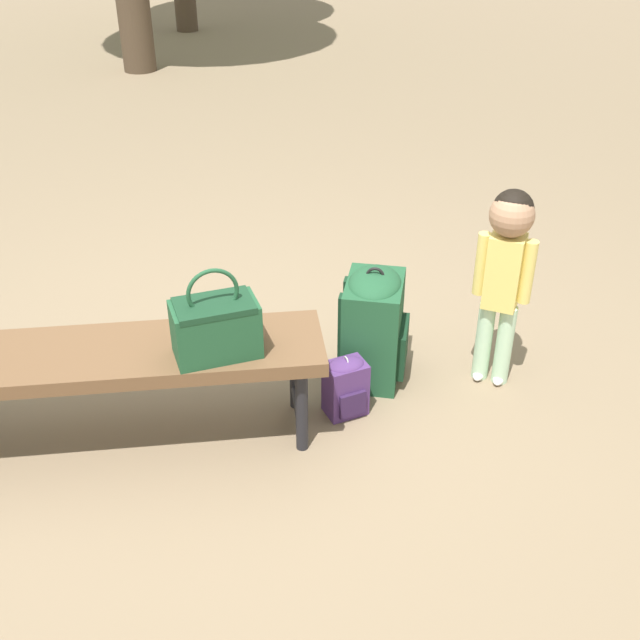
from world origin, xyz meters
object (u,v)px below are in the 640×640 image
Objects in this scene: child_standing at (506,259)px; backpack_small at (346,385)px; backpack_large at (374,323)px; handbag at (216,326)px; park_bench at (119,361)px.

child_standing is 3.21× the size of backpack_small.
backpack_large is at bearing 51.69° from backpack_small.
handbag is 1.27× the size of backpack_small.
child_standing is at bearing -15.71° from backpack_large.
handbag is (0.38, -0.12, 0.18)m from park_bench.
park_bench is at bearing 162.49° from handbag.
child_standing is at bearing 7.28° from backpack_small.
handbag is 1.26m from child_standing.
park_bench is 2.89× the size of backpack_large.
backpack_small is (-0.19, -0.24, -0.14)m from backpack_large.
backpack_large reaches higher than backpack_small.
child_standing is 1.64× the size of backpack_large.
child_standing is at bearing 8.36° from handbag.
backpack_large is at bearing 10.95° from park_bench.
park_bench is 1.64m from child_standing.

